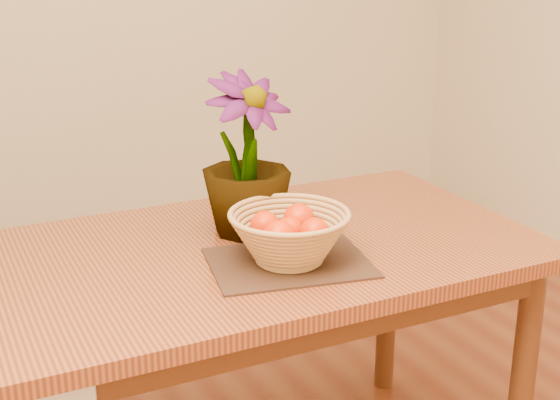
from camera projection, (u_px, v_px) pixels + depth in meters
name	position (u px, v px, depth m)	size (l,w,h in m)	color
table	(258.00, 277.00, 1.98)	(1.40, 0.80, 0.75)	brown
placemat	(289.00, 263.00, 1.84)	(0.37, 0.28, 0.01)	#381E14
wicker_basket	(289.00, 239.00, 1.82)	(0.29, 0.29, 0.12)	tan
orange_pile	(289.00, 228.00, 1.81)	(0.17, 0.16, 0.08)	red
potted_plant	(246.00, 156.00, 1.97)	(0.23, 0.23, 0.41)	#1D4E16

